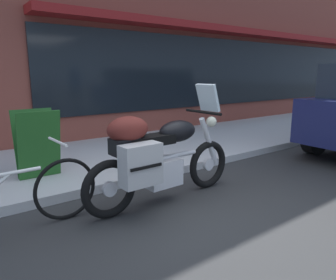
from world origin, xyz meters
TOP-DOWN VIEW (x-y plane):
  - ground_plane at (0.00, 0.00)m, footprint 80.00×80.00m
  - storefront_building at (6.79, 4.08)m, footprint 21.57×0.90m
  - touring_motorcycle at (-0.29, 0.39)m, footprint 2.14×0.71m
  - parked_bicycle at (-1.83, 0.63)m, footprint 1.73×0.48m
  - sandwich_board_sign at (-1.22, 1.93)m, footprint 0.55×0.41m

SIDE VIEW (x-z plane):
  - ground_plane at x=0.00m, z-range 0.00..0.00m
  - parked_bicycle at x=-1.83m, z-range -0.09..0.83m
  - sandwich_board_sign at x=-1.22m, z-range 0.12..1.05m
  - touring_motorcycle at x=-0.29m, z-range -0.09..1.31m
  - storefront_building at x=6.79m, z-range -0.06..5.92m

